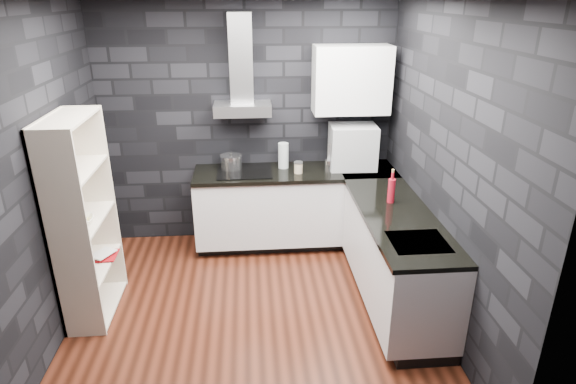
{
  "coord_description": "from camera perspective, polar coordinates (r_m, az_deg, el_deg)",
  "views": [
    {
      "loc": [
        0.01,
        -3.62,
        2.68
      ],
      "look_at": [
        0.35,
        0.45,
        1.0
      ],
      "focal_mm": 30.0,
      "sensor_mm": 36.0,
      "label": 1
    }
  ],
  "objects": [
    {
      "name": "utensil_crock",
      "position": [
        5.23,
        4.91,
        3.14
      ],
      "size": [
        0.12,
        0.12,
        0.13
      ],
      "primitive_type": "cylinder",
      "rotation": [
        0.0,
        0.0,
        -0.21
      ],
      "color": "silver",
      "rests_on": "counter_back_top"
    },
    {
      "name": "book_red",
      "position": [
        4.71,
        -21.82,
        -5.98
      ],
      "size": [
        0.17,
        0.02,
        0.23
      ],
      "primitive_type": "imported",
      "rotation": [
        0.0,
        0.0,
        0.0
      ],
      "color": "maroon",
      "rests_on": "bookshelf"
    },
    {
      "name": "hood_chimney",
      "position": [
        5.15,
        -5.61,
        15.48
      ],
      "size": [
        0.24,
        0.2,
        0.9
      ],
      "primitive_type": "cube",
      "color": "#BBBBC0",
      "rests_on": "hood_body"
    },
    {
      "name": "toekick_back",
      "position": [
        5.63,
        0.78,
        -5.45
      ],
      "size": [
        2.18,
        0.5,
        0.1
      ],
      "primitive_type": "cube",
      "color": "black",
      "rests_on": "ground"
    },
    {
      "name": "pot",
      "position": [
        5.3,
        -6.73,
        3.51
      ],
      "size": [
        0.29,
        0.29,
        0.13
      ],
      "primitive_type": "cylinder",
      "rotation": [
        0.0,
        0.0,
        -0.35
      ],
      "color": "silver",
      "rests_on": "cooktop"
    },
    {
      "name": "wall_front",
      "position": [
        2.4,
        -4.33,
        -11.47
      ],
      "size": [
        3.2,
        0.05,
        2.7
      ],
      "primitive_type": "cube",
      "color": "black",
      "rests_on": "ground"
    },
    {
      "name": "glass_vase",
      "position": [
        5.3,
        -0.56,
        4.35
      ],
      "size": [
        0.14,
        0.14,
        0.28
      ],
      "primitive_type": "cylinder",
      "rotation": [
        0.0,
        0.0,
        0.28
      ],
      "color": "silver",
      "rests_on": "counter_back_top"
    },
    {
      "name": "cooktop",
      "position": [
        5.23,
        -5.15,
        2.45
      ],
      "size": [
        0.58,
        0.5,
        0.01
      ],
      "primitive_type": "cube",
      "color": "black",
      "rests_on": "counter_back_top"
    },
    {
      "name": "book_second",
      "position": [
        4.72,
        -21.87,
        -5.59
      ],
      "size": [
        0.14,
        0.09,
        0.21
      ],
      "primitive_type": "imported",
      "rotation": [
        0.0,
        0.0,
        -0.52
      ],
      "color": "#B2B2B2",
      "rests_on": "bookshelf"
    },
    {
      "name": "wall_back",
      "position": [
        5.41,
        -4.78,
        8.07
      ],
      "size": [
        3.2,
        0.05,
        2.7
      ],
      "primitive_type": "cube",
      "color": "black",
      "rests_on": "ground"
    },
    {
      "name": "counter_back_cab",
      "position": [
        5.41,
        0.84,
        -1.62
      ],
      "size": [
        2.2,
        0.6,
        0.76
      ],
      "primitive_type": "cube",
      "color": "silver",
      "rests_on": "ground"
    },
    {
      "name": "counter_corner_top",
      "position": [
        5.39,
        9.36,
        2.58
      ],
      "size": [
        0.62,
        0.62,
        0.04
      ],
      "primitive_type": "cube",
      "color": "black",
      "rests_on": "counter_right_cab"
    },
    {
      "name": "hood_body",
      "position": [
        5.17,
        -5.4,
        9.77
      ],
      "size": [
        0.6,
        0.34,
        0.12
      ],
      "primitive_type": "cube",
      "color": "#BBBBC0",
      "rests_on": "wall_back"
    },
    {
      "name": "wall_right",
      "position": [
        4.18,
        18.26,
        2.64
      ],
      "size": [
        0.05,
        3.2,
        2.7
      ],
      "primitive_type": "cube",
      "color": "black",
      "rests_on": "ground"
    },
    {
      "name": "ground",
      "position": [
        4.5,
        -4.09,
        -14.22
      ],
      "size": [
        3.2,
        3.2,
        0.0
      ],
      "primitive_type": "plane",
      "color": "#471D11"
    },
    {
      "name": "storage_jar",
      "position": [
        5.16,
        1.24,
        2.86
      ],
      "size": [
        0.1,
        0.1,
        0.11
      ],
      "primitive_type": "cylinder",
      "rotation": [
        0.0,
        0.0,
        0.06
      ],
      "color": "tan",
      "rests_on": "counter_back_top"
    },
    {
      "name": "sink_rim",
      "position": [
        3.9,
        15.2,
        -5.76
      ],
      "size": [
        0.44,
        0.4,
        0.01
      ],
      "primitive_type": "cube",
      "color": "#BBBBC0",
      "rests_on": "counter_right_top"
    },
    {
      "name": "counter_right_cab",
      "position": [
        4.51,
        12.61,
        -7.44
      ],
      "size": [
        0.6,
        1.8,
        0.76
      ],
      "primitive_type": "cube",
      "color": "silver",
      "rests_on": "ground"
    },
    {
      "name": "wall_left",
      "position": [
        4.19,
        -27.46,
        1.23
      ],
      "size": [
        0.05,
        3.2,
        2.7
      ],
      "primitive_type": "cube",
      "color": "black",
      "rests_on": "ground"
    },
    {
      "name": "red_bottle",
      "position": [
        4.51,
        12.15,
        0.15
      ],
      "size": [
        0.09,
        0.09,
        0.23
      ],
      "primitive_type": "cylinder",
      "rotation": [
        0.0,
        0.0,
        0.39
      ],
      "color": "maroon",
      "rests_on": "counter_right_top"
    },
    {
      "name": "upper_cabinet",
      "position": [
        5.22,
        7.53,
        13.06
      ],
      "size": [
        0.8,
        0.35,
        0.7
      ],
      "primitive_type": "cube",
      "color": "white",
      "rests_on": "wall_back"
    },
    {
      "name": "appliance_garage",
      "position": [
        5.33,
        7.66,
        5.23
      ],
      "size": [
        0.51,
        0.41,
        0.5
      ],
      "primitive_type": "cube",
      "rotation": [
        0.0,
        0.0,
        -0.04
      ],
      "color": "#AEB1B6",
      "rests_on": "counter_back_top"
    },
    {
      "name": "counter_back_top",
      "position": [
        5.25,
        0.87,
        2.33
      ],
      "size": [
        2.2,
        0.62,
        0.04
      ],
      "primitive_type": "cube",
      "color": "black",
      "rests_on": "counter_back_cab"
    },
    {
      "name": "counter_right_top",
      "position": [
        4.32,
        12.92,
        -2.84
      ],
      "size": [
        0.62,
        1.8,
        0.04
      ],
      "primitive_type": "cube",
      "color": "black",
      "rests_on": "counter_right_cab"
    },
    {
      "name": "fruit_bowl",
      "position": [
        4.37,
        -23.46,
        -3.12
      ],
      "size": [
        0.26,
        0.26,
        0.06
      ],
      "primitive_type": "imported",
      "rotation": [
        0.0,
        0.0,
        0.18
      ],
      "color": "white",
      "rests_on": "bookshelf"
    },
    {
      "name": "toekick_right",
      "position": [
        4.74,
        12.64,
        -11.92
      ],
      "size": [
        0.5,
        1.78,
        0.1
      ],
      "primitive_type": "cube",
      "color": "black",
      "rests_on": "ground"
    },
    {
      "name": "bookshelf",
      "position": [
        4.46,
        -23.07,
        -3.1
      ],
      "size": [
        0.47,
        0.84,
        1.8
      ],
      "primitive_type": "cube",
      "rotation": [
        0.0,
        0.0,
        -0.16
      ],
      "color": "beige",
      "rests_on": "ground"
    }
  ]
}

